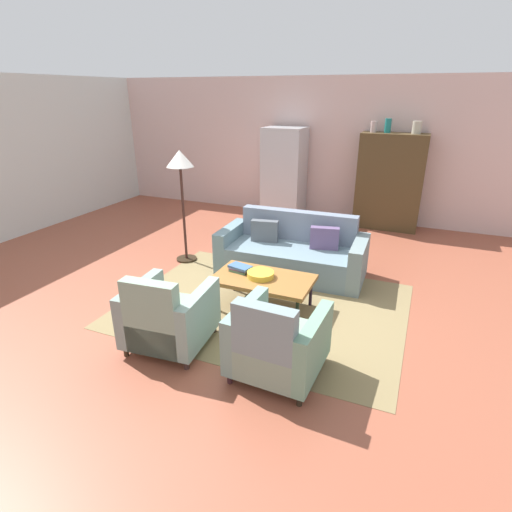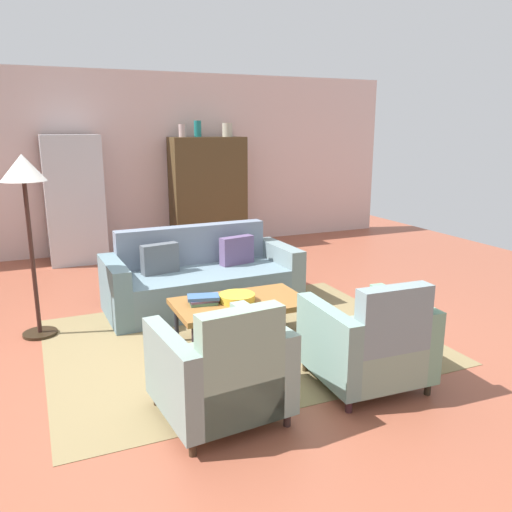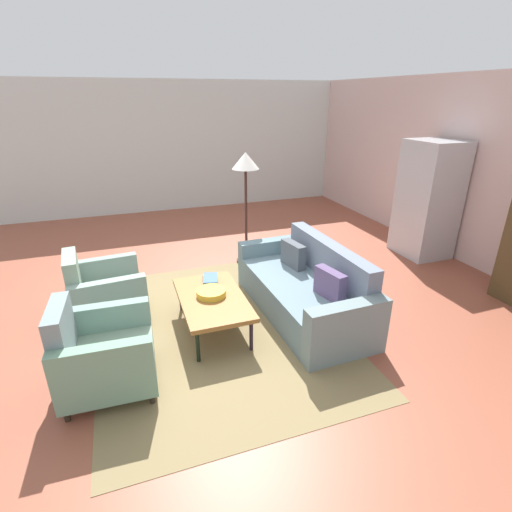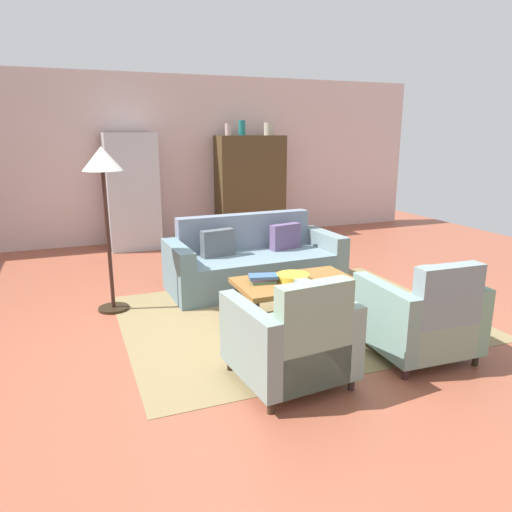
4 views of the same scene
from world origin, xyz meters
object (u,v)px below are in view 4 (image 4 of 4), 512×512
(armchair_right, at_px, (422,319))
(floor_lamp, at_px, (103,174))
(book_stack, at_px, (263,279))
(cabinet, at_px, (250,187))
(vase_tall, at_px, (228,129))
(vase_small, at_px, (269,129))
(fruit_bowl, at_px, (293,277))
(couch, at_px, (253,263))
(armchair_left, at_px, (294,342))
(coffee_table, at_px, (296,284))
(vase_round, at_px, (242,128))
(refrigerator, at_px, (132,191))

(armchair_right, bearing_deg, floor_lamp, 139.71)
(book_stack, distance_m, cabinet, 4.13)
(book_stack, bearing_deg, vase_tall, 76.21)
(vase_tall, bearing_deg, vase_small, 0.00)
(fruit_bowl, xyz_separation_m, vase_small, (1.40, 3.93, 1.46))
(vase_small, bearing_deg, couch, -116.52)
(armchair_left, bearing_deg, coffee_table, 57.85)
(book_stack, xyz_separation_m, vase_tall, (0.95, 3.87, 1.45))
(couch, relative_size, vase_small, 9.74)
(armchair_right, bearing_deg, couch, 106.69)
(armchair_left, bearing_deg, vase_small, 63.80)
(book_stack, bearing_deg, vase_small, 66.29)
(vase_small, bearing_deg, armchair_left, -111.04)
(floor_lamp, bearing_deg, armchair_right, -42.67)
(couch, bearing_deg, book_stack, 71.77)
(coffee_table, bearing_deg, vase_round, 77.57)
(armchair_left, height_order, vase_tall, vase_tall)
(armchair_left, relative_size, vase_tall, 4.45)
(coffee_table, bearing_deg, armchair_right, -62.88)
(armchair_left, distance_m, vase_tall, 5.46)
(couch, xyz_separation_m, floor_lamp, (-1.70, -0.23, 1.16))
(couch, xyz_separation_m, coffee_table, (0.00, -1.19, 0.09))
(armchair_left, relative_size, cabinet, 0.49)
(armchair_right, relative_size, refrigerator, 0.48)
(book_stack, bearing_deg, coffee_table, -10.40)
(floor_lamp, bearing_deg, cabinet, 47.60)
(vase_small, distance_m, refrigerator, 2.64)
(fruit_bowl, bearing_deg, refrigerator, 105.26)
(couch, bearing_deg, armchair_right, 102.44)
(armchair_left, relative_size, fruit_bowl, 2.68)
(fruit_bowl, xyz_separation_m, cabinet, (1.05, 3.93, 0.45))
(refrigerator, bearing_deg, vase_tall, 3.38)
(vase_tall, height_order, vase_small, vase_small)
(vase_round, height_order, vase_small, vase_round)
(coffee_table, height_order, fruit_bowl, fruit_bowl)
(armchair_right, relative_size, book_stack, 2.83)
(couch, xyz_separation_m, cabinet, (1.02, 2.75, 0.61))
(book_stack, bearing_deg, armchair_right, -52.84)
(cabinet, height_order, floor_lamp, cabinet)
(fruit_bowl, bearing_deg, vase_round, 77.12)
(armchair_left, relative_size, vase_round, 3.48)
(armchair_left, xyz_separation_m, refrigerator, (-0.48, 5.00, 0.58))
(couch, bearing_deg, armchair_left, 74.02)
(armchair_left, xyz_separation_m, book_stack, (0.26, 1.23, 0.11))
(armchair_right, height_order, vase_small, vase_small)
(book_stack, relative_size, vase_small, 1.42)
(vase_tall, bearing_deg, vase_round, 0.00)
(vase_tall, relative_size, vase_small, 0.91)
(armchair_right, distance_m, book_stack, 1.54)
(coffee_table, height_order, floor_lamp, floor_lamp)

